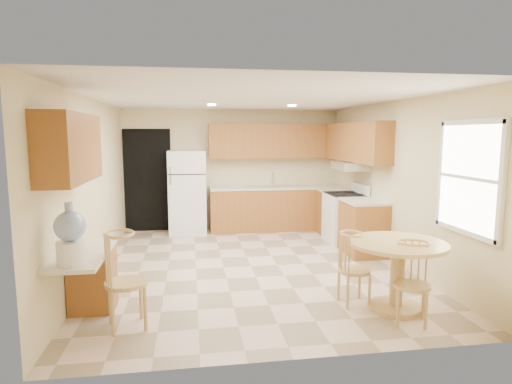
{
  "coord_description": "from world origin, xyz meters",
  "views": [
    {
      "loc": [
        -0.87,
        -6.22,
        1.98
      ],
      "look_at": [
        0.13,
        0.3,
        1.1
      ],
      "focal_mm": 30.0,
      "sensor_mm": 36.0,
      "label": 1
    }
  ],
  "objects": [
    {
      "name": "floor",
      "position": [
        0.0,
        0.0,
        0.0
      ],
      "size": [
        5.5,
        5.5,
        0.0
      ],
      "primitive_type": "plane",
      "color": "beige",
      "rests_on": "ground"
    },
    {
      "name": "ceiling",
      "position": [
        0.0,
        0.0,
        2.5
      ],
      "size": [
        4.5,
        5.5,
        0.02
      ],
      "primitive_type": "cube",
      "color": "white",
      "rests_on": "wall_back"
    },
    {
      "name": "wall_back",
      "position": [
        0.0,
        2.75,
        1.25
      ],
      "size": [
        4.5,
        0.02,
        2.5
      ],
      "primitive_type": "cube",
      "color": "#CFB98B",
      "rests_on": "floor"
    },
    {
      "name": "wall_front",
      "position": [
        0.0,
        -2.75,
        1.25
      ],
      "size": [
        4.5,
        0.02,
        2.5
      ],
      "primitive_type": "cube",
      "color": "#CFB98B",
      "rests_on": "floor"
    },
    {
      "name": "wall_left",
      "position": [
        -2.25,
        0.0,
        1.25
      ],
      "size": [
        0.02,
        5.5,
        2.5
      ],
      "primitive_type": "cube",
      "color": "#CFB98B",
      "rests_on": "floor"
    },
    {
      "name": "wall_right",
      "position": [
        2.25,
        0.0,
        1.25
      ],
      "size": [
        0.02,
        5.5,
        2.5
      ],
      "primitive_type": "cube",
      "color": "#CFB98B",
      "rests_on": "floor"
    },
    {
      "name": "doorway",
      "position": [
        -1.75,
        2.73,
        1.05
      ],
      "size": [
        0.9,
        0.02,
        2.1
      ],
      "primitive_type": "cube",
      "color": "black",
      "rests_on": "floor"
    },
    {
      "name": "base_cab_back",
      "position": [
        0.88,
        2.45,
        0.43
      ],
      "size": [
        2.75,
        0.6,
        0.87
      ],
      "primitive_type": "cube",
      "color": "#A16129",
      "rests_on": "floor"
    },
    {
      "name": "counter_back",
      "position": [
        0.88,
        2.45,
        0.89
      ],
      "size": [
        2.75,
        0.63,
        0.04
      ],
      "primitive_type": "cube",
      "color": "beige",
      "rests_on": "base_cab_back"
    },
    {
      "name": "base_cab_right_a",
      "position": [
        1.95,
        1.85,
        0.43
      ],
      "size": [
        0.6,
        0.59,
        0.87
      ],
      "primitive_type": "cube",
      "color": "#A16129",
      "rests_on": "floor"
    },
    {
      "name": "counter_right_a",
      "position": [
        1.95,
        1.85,
        0.89
      ],
      "size": [
        0.63,
        0.59,
        0.04
      ],
      "primitive_type": "cube",
      "color": "beige",
      "rests_on": "base_cab_right_a"
    },
    {
      "name": "base_cab_right_b",
      "position": [
        1.95,
        0.4,
        0.43
      ],
      "size": [
        0.6,
        0.8,
        0.87
      ],
      "primitive_type": "cube",
      "color": "#A16129",
      "rests_on": "floor"
    },
    {
      "name": "counter_right_b",
      "position": [
        1.95,
        0.4,
        0.89
      ],
      "size": [
        0.63,
        0.8,
        0.04
      ],
      "primitive_type": "cube",
      "color": "beige",
      "rests_on": "base_cab_right_b"
    },
    {
      "name": "upper_cab_back",
      "position": [
        0.88,
        2.58,
        1.85
      ],
      "size": [
        2.75,
        0.33,
        0.7
      ],
      "primitive_type": "cube",
      "color": "#A16129",
      "rests_on": "wall_back"
    },
    {
      "name": "upper_cab_right",
      "position": [
        2.08,
        1.21,
        1.85
      ],
      "size": [
        0.33,
        2.42,
        0.7
      ],
      "primitive_type": "cube",
      "color": "#A16129",
      "rests_on": "wall_right"
    },
    {
      "name": "upper_cab_left",
      "position": [
        -2.08,
        -1.6,
        1.85
      ],
      "size": [
        0.33,
        1.4,
        0.7
      ],
      "primitive_type": "cube",
      "color": "#A16129",
      "rests_on": "wall_left"
    },
    {
      "name": "sink",
      "position": [
        0.85,
        2.45,
        0.91
      ],
      "size": [
        0.78,
        0.44,
        0.01
      ],
      "primitive_type": "cube",
      "color": "silver",
      "rests_on": "counter_back"
    },
    {
      "name": "range_hood",
      "position": [
        2.0,
        1.18,
        1.42
      ],
      "size": [
        0.5,
        0.76,
        0.14
      ],
      "primitive_type": "cube",
      "color": "silver",
      "rests_on": "upper_cab_right"
    },
    {
      "name": "desk_pedestal",
      "position": [
        -2.0,
        -1.32,
        0.36
      ],
      "size": [
        0.48,
        0.42,
        0.72
      ],
      "primitive_type": "cube",
      "color": "#A16129",
      "rests_on": "floor"
    },
    {
      "name": "desk_top",
      "position": [
        -2.0,
        -1.7,
        0.75
      ],
      "size": [
        0.5,
        1.2,
        0.04
      ],
      "primitive_type": "cube",
      "color": "beige",
      "rests_on": "desk_pedestal"
    },
    {
      "name": "window",
      "position": [
        2.23,
        -1.85,
        1.5
      ],
      "size": [
        0.06,
        1.12,
        1.3
      ],
      "color": "white",
      "rests_on": "wall_right"
    },
    {
      "name": "can_light_a",
      "position": [
        -0.5,
        1.2,
        2.48
      ],
      "size": [
        0.14,
        0.14,
        0.02
      ],
      "primitive_type": "cylinder",
      "color": "white",
      "rests_on": "ceiling"
    },
    {
      "name": "can_light_b",
      "position": [
        0.9,
        1.2,
        2.48
      ],
      "size": [
        0.14,
        0.14,
        0.02
      ],
      "primitive_type": "cylinder",
      "color": "white",
      "rests_on": "ceiling"
    },
    {
      "name": "refrigerator",
      "position": [
        -0.95,
        2.4,
        0.83
      ],
      "size": [
        0.74,
        0.72,
        1.67
      ],
      "color": "white",
      "rests_on": "floor"
    },
    {
      "name": "stove",
      "position": [
        1.92,
        1.18,
        0.47
      ],
      "size": [
        0.65,
        0.76,
        1.09
      ],
      "color": "white",
      "rests_on": "floor"
    },
    {
      "name": "dining_table",
      "position": [
        1.4,
        -1.86,
        0.52
      ],
      "size": [
        1.08,
        1.08,
        0.8
      ],
      "rotation": [
        0.0,
        0.0,
        -0.39
      ],
      "color": "tan",
      "rests_on": "floor"
    },
    {
      "name": "chair_table_a",
      "position": [
        1.0,
        -1.7,
        0.52
      ],
      "size": [
        0.37,
        0.48,
        0.85
      ],
      "rotation": [
        0.0,
        0.0,
        -1.53
      ],
      "color": "tan",
      "rests_on": "floor"
    },
    {
      "name": "chair_table_b",
      "position": [
        1.4,
        -2.28,
        0.53
      ],
      "size": [
        0.38,
        0.43,
        0.86
      ],
      "rotation": [
        0.0,
        0.0,
        2.71
      ],
      "color": "tan",
      "rests_on": "floor"
    },
    {
      "name": "chair_desk",
      "position": [
        -1.55,
        -1.94,
        0.61
      ],
      "size": [
        0.44,
        0.57,
        1.0
      ],
      "rotation": [
        0.0,
        0.0,
        -1.33
      ],
      "color": "tan",
      "rests_on": "floor"
    },
    {
      "name": "water_crock",
      "position": [
        -2.0,
        -2.1,
        1.04
      ],
      "size": [
        0.29,
        0.29,
        0.59
      ],
      "color": "white",
      "rests_on": "desk_top"
    }
  ]
}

